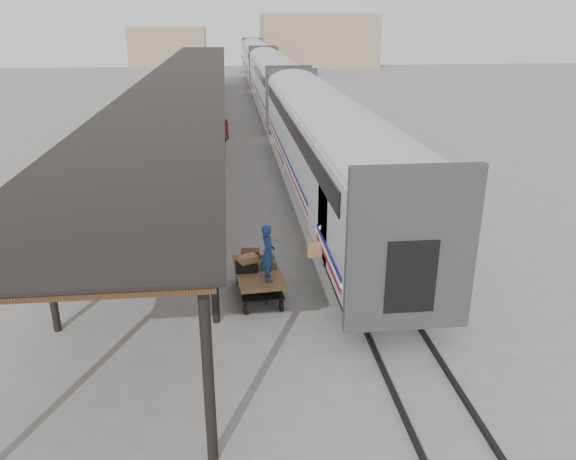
{
  "coord_description": "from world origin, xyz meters",
  "views": [
    {
      "loc": [
        -0.85,
        -15.27,
        7.65
      ],
      "look_at": [
        0.81,
        0.21,
        1.7
      ],
      "focal_mm": 35.0,
      "sensor_mm": 36.0,
      "label": 1
    }
  ],
  "objects_px": {
    "baggage_cart": "(258,276)",
    "pedestrian": "(201,141)",
    "porter": "(268,253)",
    "luggage_tug": "(220,132)"
  },
  "relations": [
    {
      "from": "baggage_cart",
      "to": "pedestrian",
      "type": "distance_m",
      "value": 17.71
    },
    {
      "from": "baggage_cart",
      "to": "luggage_tug",
      "type": "relative_size",
      "value": 1.52
    },
    {
      "from": "luggage_tug",
      "to": "porter",
      "type": "relative_size",
      "value": 1.02
    },
    {
      "from": "porter",
      "to": "luggage_tug",
      "type": "bearing_deg",
      "value": -5.13
    },
    {
      "from": "porter",
      "to": "pedestrian",
      "type": "distance_m",
      "value": 18.4
    },
    {
      "from": "pedestrian",
      "to": "baggage_cart",
      "type": "bearing_deg",
      "value": 101.51
    },
    {
      "from": "luggage_tug",
      "to": "baggage_cart",
      "type": "bearing_deg",
      "value": -76.69
    },
    {
      "from": "luggage_tug",
      "to": "porter",
      "type": "height_order",
      "value": "porter"
    },
    {
      "from": "baggage_cart",
      "to": "luggage_tug",
      "type": "xyz_separation_m",
      "value": [
        -1.25,
        22.03,
        -0.04
      ]
    },
    {
      "from": "porter",
      "to": "pedestrian",
      "type": "height_order",
      "value": "porter"
    }
  ]
}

